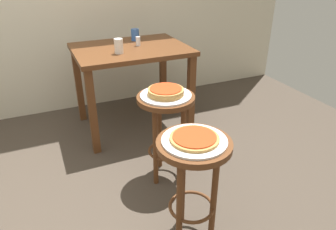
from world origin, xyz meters
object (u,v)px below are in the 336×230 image
dining_table (131,61)px  cup_near_edge (119,46)px  stool_foreground (193,168)px  pizza_middle (166,91)px  cup_far_edge (135,35)px  serving_plate_middle (166,95)px  stool_middle (166,118)px  condiment_shaker (138,41)px  serving_plate_foreground (194,141)px  pizza_foreground (194,138)px

dining_table → cup_near_edge: 0.27m
stool_foreground → pizza_middle: 0.63m
pizza_middle → cup_near_edge: size_ratio=2.02×
dining_table → cup_far_edge: cup_far_edge is taller
stool_foreground → pizza_middle: bearing=80.9°
serving_plate_middle → cup_far_edge: size_ratio=3.23×
stool_middle → condiment_shaker: bearing=83.0°
condiment_shaker → stool_middle: bearing=-97.0°
condiment_shaker → serving_plate_foreground: bearing=-97.9°
serving_plate_middle → pizza_middle: 0.03m
pizza_foreground → serving_plate_middle: pizza_foreground is taller
pizza_foreground → cup_far_edge: cup_far_edge is taller
cup_near_edge → stool_foreground: bearing=-89.1°
dining_table → condiment_shaker: condiment_shaker is taller
serving_plate_middle → condiment_shaker: 0.89m
stool_middle → condiment_shaker: (0.11, 0.87, 0.33)m
pizza_middle → condiment_shaker: size_ratio=3.03×
serving_plate_middle → cup_far_edge: (0.14, 1.07, 0.17)m
stool_foreground → cup_near_edge: cup_near_edge is taller
serving_plate_middle → pizza_middle: size_ratio=1.42×
pizza_foreground → dining_table: (0.12, 1.45, -0.02)m
stool_middle → stool_foreground: bearing=-99.1°
stool_foreground → dining_table: 1.46m
cup_near_edge → condiment_shaker: cup_near_edge is taller
condiment_shaker → dining_table: bearing=-167.0°
serving_plate_foreground → condiment_shaker: (0.20, 1.46, 0.16)m
pizza_foreground → pizza_middle: (0.10, 0.59, 0.01)m
dining_table → cup_far_edge: 0.30m
cup_far_edge → stool_foreground: bearing=-98.2°
pizza_middle → serving_plate_middle: bearing=0.0°
pizza_foreground → serving_plate_middle: bearing=80.9°
serving_plate_foreground → cup_far_edge: size_ratio=3.16×
stool_foreground → stool_middle: same height
pizza_foreground → cup_near_edge: (-0.02, 1.30, 0.16)m
serving_plate_foreground → pizza_middle: (0.10, 0.59, 0.03)m
pizza_foreground → pizza_middle: size_ratio=1.05×
stool_foreground → stool_middle: 0.60m
serving_plate_middle → pizza_middle: (0.00, 0.00, 0.03)m
serving_plate_middle → cup_far_edge: 1.09m
serving_plate_foreground → cup_far_edge: bearing=81.8°
serving_plate_foreground → cup_near_edge: bearing=90.9°
serving_plate_foreground → condiment_shaker: size_ratio=4.22×
pizza_middle → cup_far_edge: size_ratio=2.27×
cup_far_edge → condiment_shaker: bearing=-100.8°
stool_middle → pizza_middle: bearing=90.0°
stool_foreground → dining_table: dining_table is taller
stool_middle → cup_near_edge: cup_near_edge is taller
pizza_foreground → serving_plate_middle: size_ratio=0.74×
stool_middle → cup_near_edge: bearing=99.3°
cup_near_edge → cup_far_edge: (0.26, 0.36, -0.01)m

